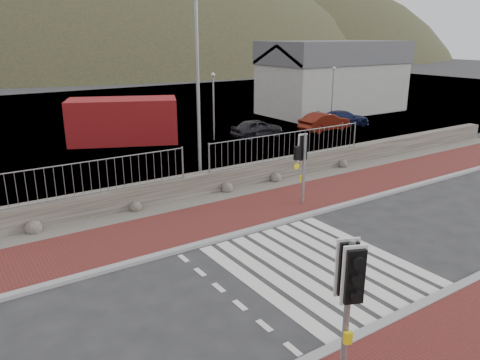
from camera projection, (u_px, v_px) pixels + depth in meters
ground at (317, 265)px, 13.38m from camera, size 220.00×220.00×0.00m
sidewalk_far at (232, 215)px, 16.94m from camera, size 40.00×3.00×0.08m
kerb_near at (405, 313)px, 10.98m from camera, size 40.00×0.25×0.12m
kerb_far at (256, 229)px, 15.74m from camera, size 40.00×0.25×0.12m
zebra_crossing at (317, 265)px, 13.38m from camera, size 4.62×5.60×0.01m
gravel_strip at (205, 200)px, 18.53m from camera, size 40.00×1.50×0.06m
stone_wall at (195, 185)px, 19.04m from camera, size 40.00×0.60×0.90m
railing at (196, 153)px, 18.51m from camera, size 18.07×0.07×1.22m
quay at (66, 121)px, 35.53m from camera, size 120.00×40.00×0.50m
harbor_building at (334, 77)px, 38.90m from camera, size 12.20×6.20×5.80m
hills_backdrop at (36, 188)px, 93.62m from camera, size 254.00×90.00×100.00m
traffic_signal_near at (349, 284)px, 8.20m from camera, size 0.49×0.40×2.97m
traffic_signal_far at (304, 154)px, 17.50m from camera, size 0.67×0.26×2.80m
streetlight at (201, 80)px, 18.88m from camera, size 1.71×0.41×8.06m
shipping_container at (123, 121)px, 28.19m from camera, size 6.88×4.97×2.65m
car_a at (257, 128)px, 29.83m from camera, size 3.48×1.49×1.17m
car_b at (324, 122)px, 31.76m from camera, size 3.86×1.51×1.25m
car_c at (344, 118)px, 33.50m from camera, size 4.06×2.40×1.10m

